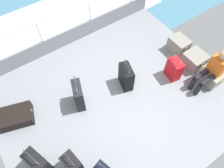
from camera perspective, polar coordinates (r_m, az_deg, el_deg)
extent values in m
cube|color=gray|center=(4.94, 1.04, -4.28)|extent=(4.40, 5.20, 0.06)
cube|color=gray|center=(5.94, -11.35, 12.33)|extent=(0.06, 5.20, 0.45)
cylinder|color=silver|center=(5.62, -18.09, 11.16)|extent=(0.04, 0.04, 1.00)
cylinder|color=silver|center=(5.96, -5.75, 17.05)|extent=(0.04, 0.04, 1.00)
cylinder|color=silver|center=(6.58, 5.35, 21.45)|extent=(0.04, 0.04, 1.00)
cylinder|color=silver|center=(5.44, -12.77, 18.12)|extent=(0.04, 4.16, 0.04)
cube|color=white|center=(7.34, -16.02, 15.39)|extent=(2.40, 7.28, 0.01)
cube|color=gray|center=(5.90, 17.28, 9.84)|extent=(0.48, 0.39, 0.40)
torus|color=tan|center=(5.94, 15.81, 11.90)|extent=(0.02, 0.12, 0.12)
torus|color=tan|center=(5.75, 19.19, 8.78)|extent=(0.02, 0.12, 0.12)
cube|color=gray|center=(5.71, 21.07, 6.00)|extent=(0.48, 0.48, 0.37)
torus|color=tan|center=(5.74, 19.55, 8.11)|extent=(0.02, 0.12, 0.12)
torus|color=tan|center=(5.59, 23.08, 4.76)|extent=(0.02, 0.12, 0.12)
cube|color=gray|center=(5.57, 24.89, 2.01)|extent=(0.50, 0.43, 0.34)
torus|color=tan|center=(5.58, 23.25, 4.25)|extent=(0.02, 0.12, 0.12)
torus|color=tan|center=(5.48, 27.07, 0.55)|extent=(0.02, 0.12, 0.12)
cube|color=orange|center=(5.24, 26.15, 4.34)|extent=(0.34, 0.20, 0.48)
sphere|color=tan|center=(4.99, 27.69, 6.82)|extent=(0.20, 0.20, 0.20)
cylinder|color=black|center=(5.18, 24.03, 0.92)|extent=(0.12, 0.40, 0.12)
cylinder|color=black|center=(5.22, 21.86, -1.40)|extent=(0.11, 0.11, 0.34)
cylinder|color=black|center=(5.21, 22.65, 2.28)|extent=(0.12, 0.40, 0.12)
cylinder|color=black|center=(5.26, 20.50, -0.04)|extent=(0.11, 0.11, 0.34)
cube|color=black|center=(4.64, -8.89, -3.05)|extent=(0.48, 0.33, 0.66)
cylinder|color=#A5A8AD|center=(4.35, -9.92, 1.29)|extent=(0.02, 0.02, 0.20)
cylinder|color=#A5A8AD|center=(4.20, -9.35, -1.62)|extent=(0.02, 0.02, 0.20)
cylinder|color=#2D2D2D|center=(4.19, -9.84, 0.61)|extent=(0.28, 0.12, 0.02)
cube|color=white|center=(4.55, -7.83, -2.13)|extent=(0.05, 0.02, 0.08)
cylinder|color=#A5A8AD|center=(3.71, -3.40, -20.61)|extent=(0.02, 0.02, 0.21)
cylinder|color=#2D2D2D|center=(3.59, -2.15, -21.30)|extent=(0.22, 0.08, 0.02)
cube|color=silver|center=(4.03, -0.97, -21.51)|extent=(0.05, 0.02, 0.08)
cube|color=black|center=(4.89, 3.77, 1.89)|extent=(0.48, 0.33, 0.61)
cylinder|color=#A5A8AD|center=(4.66, 3.44, 5.83)|extent=(0.02, 0.02, 0.15)
cylinder|color=#A5A8AD|center=(4.51, 4.64, 3.33)|extent=(0.02, 0.02, 0.15)
cylinder|color=#2D2D2D|center=(4.52, 4.08, 5.17)|extent=(0.28, 0.10, 0.02)
cube|color=white|center=(4.76, 5.18, 3.57)|extent=(0.05, 0.02, 0.08)
cube|color=black|center=(4.15, -10.42, -20.46)|extent=(0.38, 0.29, 0.60)
cylinder|color=#A5A8AD|center=(3.82, -12.34, -18.02)|extent=(0.02, 0.02, 0.16)
cylinder|color=#A5A8AD|center=(3.76, -10.32, -20.36)|extent=(0.02, 0.02, 0.16)
cylinder|color=#2D2D2D|center=(3.72, -11.55, -18.89)|extent=(0.23, 0.06, 0.02)
cube|color=white|center=(4.04, -9.24, -18.95)|extent=(0.05, 0.01, 0.08)
cube|color=red|center=(5.26, 16.16, 3.82)|extent=(0.40, 0.29, 0.54)
cylinder|color=#A5A8AD|center=(5.02, 16.45, 7.28)|extent=(0.02, 0.02, 0.21)
cylinder|color=#A5A8AD|center=(4.93, 17.88, 5.47)|extent=(0.02, 0.02, 0.21)
cylinder|color=#2D2D2D|center=(4.90, 17.46, 7.14)|extent=(0.24, 0.06, 0.02)
cube|color=green|center=(5.20, 17.66, 5.30)|extent=(0.05, 0.01, 0.08)
cube|color=black|center=(4.30, -18.96, -19.35)|extent=(0.51, 0.37, 0.61)
cylinder|color=#A5A8AD|center=(3.98, -21.95, -16.53)|extent=(0.02, 0.02, 0.20)
cylinder|color=#A5A8AD|center=(3.87, -19.31, -19.18)|extent=(0.02, 0.02, 0.20)
cylinder|color=#2D2D2D|center=(3.83, -21.13, -17.42)|extent=(0.28, 0.11, 0.02)
cube|color=green|center=(4.26, -17.85, -18.01)|extent=(0.05, 0.02, 0.08)
cube|color=black|center=(5.03, -24.38, -7.97)|extent=(0.68, 0.83, 0.24)
cube|color=green|center=(4.87, -20.64, -6.63)|extent=(0.05, 0.02, 0.08)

